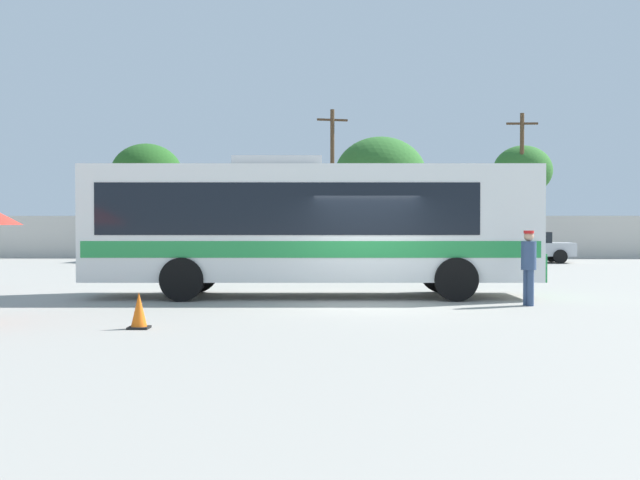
{
  "coord_description": "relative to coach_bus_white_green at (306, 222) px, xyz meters",
  "views": [
    {
      "loc": [
        -0.71,
        -17.97,
        1.85
      ],
      "look_at": [
        -1.23,
        5.85,
        1.34
      ],
      "focal_mm": 44.41,
      "sensor_mm": 36.0,
      "label": 1
    }
  ],
  "objects": [
    {
      "name": "ground_plane",
      "position": [
        1.49,
        8.08,
        -1.87
      ],
      "size": [
        300.0,
        300.0,
        0.0
      ],
      "primitive_type": "plane",
      "color": "gray"
    },
    {
      "name": "perimeter_wall",
      "position": [
        1.49,
        22.08,
        -0.75
      ],
      "size": [
        80.0,
        0.3,
        2.24
      ],
      "primitive_type": "cube",
      "color": "beige",
      "rests_on": "ground_plane"
    },
    {
      "name": "coach_bus_white_green",
      "position": [
        0.0,
        0.0,
        0.0
      ],
      "size": [
        11.2,
        2.91,
        3.5
      ],
      "color": "white",
      "rests_on": "ground_plane"
    },
    {
      "name": "attendant_by_bus_door",
      "position": [
        5.07,
        -2.12,
        -0.91
      ],
      "size": [
        0.43,
        0.43,
        1.69
      ],
      "color": "#33476B",
      "rests_on": "ground_plane"
    },
    {
      "name": "parked_car_leftmost_dark_blue",
      "position": [
        -8.69,
        17.35,
        -1.07
      ],
      "size": [
        4.61,
        2.27,
        1.51
      ],
      "color": "navy",
      "rests_on": "ground_plane"
    },
    {
      "name": "parked_car_second_red",
      "position": [
        -3.39,
        18.43,
        -1.1
      ],
      "size": [
        4.23,
        2.18,
        1.44
      ],
      "color": "red",
      "rests_on": "ground_plane"
    },
    {
      "name": "parked_car_third_maroon",
      "position": [
        2.42,
        18.36,
        -1.1
      ],
      "size": [
        4.17,
        2.26,
        1.44
      ],
      "color": "maroon",
      "rests_on": "ground_plane"
    },
    {
      "name": "parked_car_rightmost_silver",
      "position": [
        9.72,
        17.43,
        -1.1
      ],
      "size": [
        4.11,
        2.12,
        1.44
      ],
      "color": "#B7BABF",
      "rests_on": "ground_plane"
    },
    {
      "name": "utility_pole_near",
      "position": [
        0.5,
        25.7,
        2.51
      ],
      "size": [
        1.77,
        0.58,
        8.39
      ],
      "color": "#4C3823",
      "rests_on": "ground_plane"
    },
    {
      "name": "utility_pole_far",
      "position": [
        11.41,
        25.89,
        2.4
      ],
      "size": [
        1.8,
        0.24,
        8.18
      ],
      "color": "#4C3823",
      "rests_on": "ground_plane"
    },
    {
      "name": "roadside_tree_left",
      "position": [
        -10.32,
        25.93,
        2.84
      ],
      "size": [
        4.12,
        4.12,
        6.48
      ],
      "color": "brown",
      "rests_on": "ground_plane"
    },
    {
      "name": "roadside_tree_midleft",
      "position": [
        3.38,
        27.98,
        2.82
      ],
      "size": [
        5.56,
        5.56,
        7.07
      ],
      "color": "brown",
      "rests_on": "ground_plane"
    },
    {
      "name": "roadside_tree_midright",
      "position": [
        11.75,
        27.17,
        3.06
      ],
      "size": [
        3.47,
        3.47,
        6.44
      ],
      "color": "brown",
      "rests_on": "ground_plane"
    },
    {
      "name": "traffic_cone_on_apron",
      "position": [
        -2.7,
        -6.14,
        -1.56
      ],
      "size": [
        0.36,
        0.36,
        0.64
      ],
      "color": "black",
      "rests_on": "ground_plane"
    }
  ]
}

